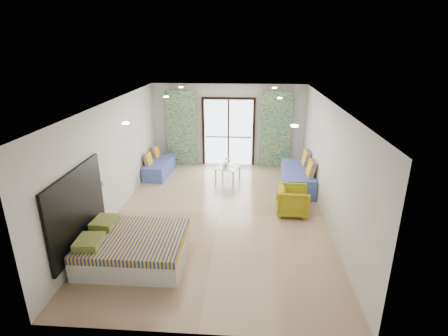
# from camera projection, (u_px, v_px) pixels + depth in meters

# --- Properties ---
(floor) EXTENTS (5.00, 7.50, 0.01)m
(floor) POSITION_uv_depth(u_px,v_px,m) (219.00, 214.00, 8.53)
(floor) COLOR #987B5B
(floor) RESTS_ON ground
(ceiling) EXTENTS (5.00, 7.50, 0.01)m
(ceiling) POSITION_uv_depth(u_px,v_px,m) (219.00, 103.00, 7.61)
(ceiling) COLOR silver
(ceiling) RESTS_ON ground
(wall_back) EXTENTS (5.00, 0.01, 2.70)m
(wall_back) POSITION_uv_depth(u_px,v_px,m) (229.00, 125.00, 11.59)
(wall_back) COLOR silver
(wall_back) RESTS_ON ground
(wall_front) EXTENTS (5.00, 0.01, 2.70)m
(wall_front) POSITION_uv_depth(u_px,v_px,m) (196.00, 253.00, 4.55)
(wall_front) COLOR silver
(wall_front) RESTS_ON ground
(wall_left) EXTENTS (0.01, 7.50, 2.70)m
(wall_left) POSITION_uv_depth(u_px,v_px,m) (114.00, 159.00, 8.23)
(wall_left) COLOR silver
(wall_left) RESTS_ON ground
(wall_right) EXTENTS (0.01, 7.50, 2.70)m
(wall_right) POSITION_uv_depth(u_px,v_px,m) (329.00, 164.00, 7.91)
(wall_right) COLOR silver
(wall_right) RESTS_ON ground
(balcony_door) EXTENTS (1.76, 0.08, 2.28)m
(balcony_door) POSITION_uv_depth(u_px,v_px,m) (228.00, 128.00, 11.59)
(balcony_door) COLOR black
(balcony_door) RESTS_ON floor
(balcony_rail) EXTENTS (1.52, 0.03, 0.04)m
(balcony_rail) POSITION_uv_depth(u_px,v_px,m) (228.00, 137.00, 11.71)
(balcony_rail) COLOR #595451
(balcony_rail) RESTS_ON balcony_door
(curtain_left) EXTENTS (1.00, 0.10, 2.50)m
(curtain_left) POSITION_uv_depth(u_px,v_px,m) (182.00, 129.00, 11.56)
(curtain_left) COLOR beige
(curtain_left) RESTS_ON floor
(curtain_right) EXTENTS (1.00, 0.10, 2.50)m
(curtain_right) POSITION_uv_depth(u_px,v_px,m) (276.00, 130.00, 11.35)
(curtain_right) COLOR beige
(curtain_right) RESTS_ON floor
(downlight_a) EXTENTS (0.12, 0.12, 0.02)m
(downlight_a) POSITION_uv_depth(u_px,v_px,m) (126.00, 123.00, 5.84)
(downlight_a) COLOR #FFE0B2
(downlight_a) RESTS_ON ceiling
(downlight_b) EXTENTS (0.12, 0.12, 0.02)m
(downlight_b) POSITION_uv_depth(u_px,v_px,m) (295.00, 126.00, 5.65)
(downlight_b) COLOR #FFE0B2
(downlight_b) RESTS_ON ceiling
(downlight_c) EXTENTS (0.12, 0.12, 0.02)m
(downlight_c) POSITION_uv_depth(u_px,v_px,m) (166.00, 97.00, 8.65)
(downlight_c) COLOR #FFE0B2
(downlight_c) RESTS_ON ceiling
(downlight_d) EXTENTS (0.12, 0.12, 0.02)m
(downlight_d) POSITION_uv_depth(u_px,v_px,m) (280.00, 98.00, 8.47)
(downlight_d) COLOR #FFE0B2
(downlight_d) RESTS_ON ceiling
(downlight_e) EXTENTS (0.12, 0.12, 0.02)m
(downlight_e) POSITION_uv_depth(u_px,v_px,m) (181.00, 87.00, 10.53)
(downlight_e) COLOR #FFE0B2
(downlight_e) RESTS_ON ceiling
(downlight_f) EXTENTS (0.12, 0.12, 0.02)m
(downlight_f) POSITION_uv_depth(u_px,v_px,m) (274.00, 88.00, 10.34)
(downlight_f) COLOR #FFE0B2
(downlight_f) RESTS_ON ceiling
(headboard) EXTENTS (0.06, 2.10, 1.50)m
(headboard) POSITION_uv_depth(u_px,v_px,m) (77.00, 209.00, 6.43)
(headboard) COLOR black
(headboard) RESTS_ON floor
(switch_plate) EXTENTS (0.02, 0.10, 0.10)m
(switch_plate) POSITION_uv_depth(u_px,v_px,m) (103.00, 183.00, 7.60)
(switch_plate) COLOR silver
(switch_plate) RESTS_ON wall_left
(bed) EXTENTS (1.91, 1.56, 0.66)m
(bed) POSITION_uv_depth(u_px,v_px,m) (133.00, 247.00, 6.63)
(bed) COLOR silver
(bed) RESTS_ON floor
(daybed_left) EXTENTS (0.73, 1.66, 0.80)m
(daybed_left) POSITION_uv_depth(u_px,v_px,m) (159.00, 167.00, 11.00)
(daybed_left) COLOR #4959AF
(daybed_left) RESTS_ON floor
(daybed_right) EXTENTS (0.78, 1.98, 0.98)m
(daybed_right) POSITION_uv_depth(u_px,v_px,m) (298.00, 177.00, 9.99)
(daybed_right) COLOR #4959AF
(daybed_right) RESTS_ON floor
(coffee_table) EXTENTS (0.80, 0.80, 0.73)m
(coffee_table) POSITION_uv_depth(u_px,v_px,m) (228.00, 169.00, 10.46)
(coffee_table) COLOR silver
(coffee_table) RESTS_ON floor
(vase) EXTENTS (0.22, 0.22, 0.17)m
(vase) POSITION_uv_depth(u_px,v_px,m) (225.00, 164.00, 10.48)
(vase) COLOR white
(vase) RESTS_ON coffee_table
(armchair) EXTENTS (0.72, 0.77, 0.76)m
(armchair) POSITION_uv_depth(u_px,v_px,m) (293.00, 199.00, 8.40)
(armchair) COLOR #A29B14
(armchair) RESTS_ON floor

